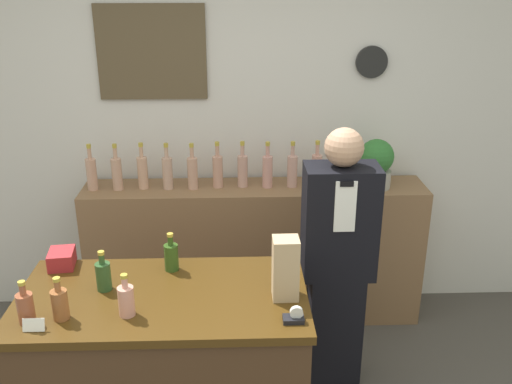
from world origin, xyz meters
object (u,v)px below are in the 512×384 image
at_px(paper_bag, 285,268).
at_px(potted_plant, 376,163).
at_px(shopkeeper, 337,265).
at_px(tape_dispenser, 294,317).

bearing_deg(paper_bag, potted_plant, 61.28).
bearing_deg(shopkeeper, tape_dispenser, -112.62).
bearing_deg(potted_plant, paper_bag, -118.72).
xyz_separation_m(potted_plant, paper_bag, (-0.70, -1.28, -0.06)).
bearing_deg(tape_dispenser, potted_plant, 65.34).
relative_size(shopkeeper, potted_plant, 4.85).
relative_size(shopkeeper, tape_dispenser, 17.57).
xyz_separation_m(shopkeeper, paper_bag, (-0.35, -0.58, 0.31)).
bearing_deg(paper_bag, shopkeeper, 59.05).
xyz_separation_m(potted_plant, tape_dispenser, (-0.68, -1.48, -0.18)).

